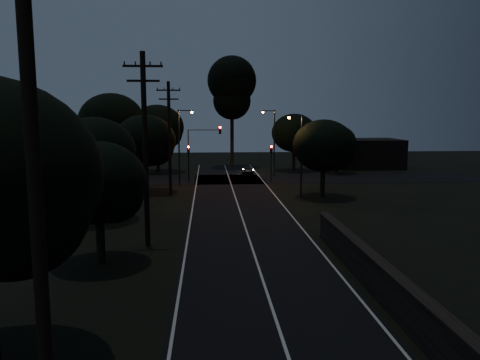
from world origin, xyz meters
TOP-DOWN VIEW (x-y plane):
  - road_surface at (0.00, 31.12)m, footprint 60.00×70.00m
  - utility_pole_near at (-6.00, -2.00)m, footprint 2.20×0.30m
  - utility_pole_mid at (-6.00, 15.00)m, footprint 2.20×0.30m
  - utility_pole_far at (-6.00, 32.00)m, footprint 2.20×0.30m
  - tree_left_b at (-7.83, 11.90)m, footprint 4.92×4.92m
  - tree_left_c at (-10.29, 21.88)m, footprint 5.84×5.84m
  - tree_left_d at (-8.29, 33.88)m, footprint 5.92×5.92m
  - tree_far_nw at (-8.76, 49.86)m, footprint 6.90×6.90m
  - tree_far_w at (-13.72, 45.84)m, footprint 7.87×7.87m
  - tree_far_ne at (9.21, 49.88)m, footprint 5.99×5.99m
  - tree_far_e at (14.17, 46.90)m, footprint 4.79×4.79m
  - tree_right_a at (8.20, 29.89)m, footprint 5.57×5.57m
  - tall_pine at (1.00, 55.00)m, footprint 6.86×6.86m
  - building_left at (-20.00, 52.00)m, footprint 10.00×8.00m
  - building_right at (20.00, 53.00)m, footprint 9.00×7.00m
  - signal_left at (-4.60, 39.99)m, footprint 0.28×0.35m
  - signal_right at (4.60, 39.99)m, footprint 0.28×0.35m
  - signal_mast at (-2.91, 39.99)m, footprint 3.70×0.35m
  - streetlight_a at (-5.31, 38.00)m, footprint 1.66×0.26m
  - streetlight_b at (5.31, 44.00)m, footprint 1.66×0.26m
  - streetlight_c at (5.83, 30.00)m, footprint 1.46×0.26m
  - car at (2.37, 44.10)m, footprint 1.84×3.79m

SIDE VIEW (x-z plane):
  - road_surface at x=0.00m, z-range 0.00..0.03m
  - car at x=2.37m, z-range 0.00..1.25m
  - building_right at x=20.00m, z-range 0.00..4.00m
  - building_left at x=-20.00m, z-range 0.00..4.40m
  - signal_left at x=-4.60m, z-range 0.79..4.89m
  - signal_right at x=4.60m, z-range 0.79..4.89m
  - tree_far_e at x=14.17m, z-range 0.90..6.98m
  - tree_left_b at x=-7.83m, z-range 0.93..7.17m
  - signal_mast at x=-2.91m, z-range 1.21..7.46m
  - streetlight_c at x=5.83m, z-range 0.60..8.10m
  - tree_right_a at x=8.20m, z-range 1.05..8.13m
  - streetlight_a at x=-5.31m, z-range 0.64..8.64m
  - streetlight_b at x=5.31m, z-range 0.64..8.64m
  - tree_left_c at x=-10.29m, z-range 1.08..8.46m
  - tree_left_d at x=-8.29m, z-range 1.11..8.62m
  - tree_far_ne at x=9.21m, z-range 1.11..8.69m
  - utility_pole_far at x=-6.00m, z-range 0.23..10.73m
  - tree_far_nw at x=-8.76m, z-range 1.29..10.03m
  - utility_pole_mid at x=-6.00m, z-range 0.24..11.24m
  - utility_pole_near at x=-6.00m, z-range 0.25..12.25m
  - tree_far_w at x=-13.72m, z-range 1.51..11.53m
  - tall_pine at x=1.00m, z-range 3.45..19.05m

